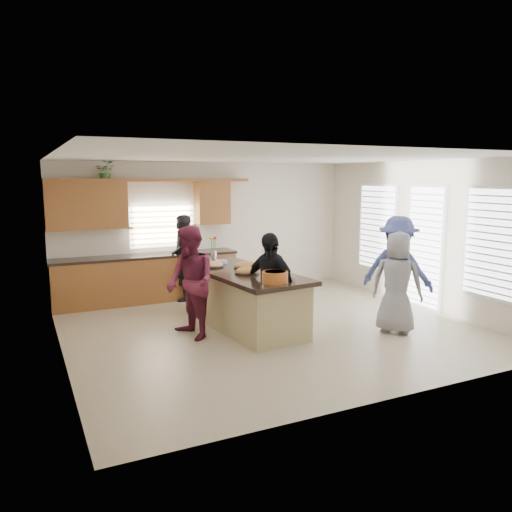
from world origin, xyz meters
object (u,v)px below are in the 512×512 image
woman_left_back (182,258)px  woman_right_back (397,270)px  island (243,300)px  salad_bowl (275,277)px  woman_right_front (397,282)px  woman_left_front (269,286)px  woman_left_mid (191,283)px

woman_left_back → woman_right_back: woman_right_back is taller
island → salad_bowl: (0.03, -1.06, 0.59)m
island → woman_right_front: woman_right_front is taller
salad_bowl → woman_left_front: (0.07, 0.32, -0.21)m
salad_bowl → woman_right_back: woman_right_back is taller
woman_left_back → woman_left_mid: 2.48m
salad_bowl → woman_left_mid: 1.34m
salad_bowl → woman_right_front: bearing=-7.9°
woman_left_mid → island: bearing=91.1°
salad_bowl → woman_left_back: bearing=97.0°
woman_left_back → woman_right_front: size_ratio=1.06×
island → woman_left_back: 2.27m
woman_right_front → woman_left_mid: bearing=30.4°
woman_right_front → salad_bowl: bearing=42.9°
woman_left_mid → woman_right_back: 3.53m
woman_left_back → woman_left_front: size_ratio=1.05×
salad_bowl → woman_left_front: woman_left_front is taller
salad_bowl → woman_left_back: size_ratio=0.22×
woman_left_front → woman_right_back: woman_right_back is taller
island → woman_left_mid: bearing=-174.1°
island → woman_right_back: bearing=-26.1°
salad_bowl → woman_left_front: 0.40m
woman_left_mid → woman_right_front: 3.28m
woman_left_back → woman_right_back: size_ratio=0.95×
island → salad_bowl: bearing=-94.2°
woman_right_back → woman_right_front: (-0.39, -0.44, -0.10)m
woman_right_back → island: bearing=35.8°
salad_bowl → woman_left_mid: bearing=139.7°
woman_left_back → woman_left_mid: woman_left_mid is taller
woman_right_back → woman_right_front: 0.60m
woman_left_front → woman_right_front: 2.07m
woman_left_back → woman_left_front: (0.48, -2.94, -0.04)m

